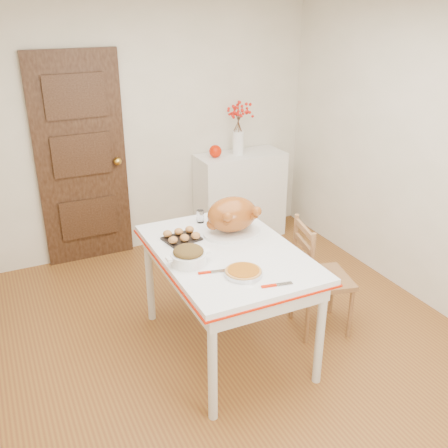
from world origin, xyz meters
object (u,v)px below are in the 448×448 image
sideboard (240,196)px  chair_oak (323,276)px  pumpkin_pie (243,272)px  turkey_platter (232,216)px  kitchen_table (227,300)px

sideboard → chair_oak: (-0.23, -1.86, -0.00)m
sideboard → chair_oak: bearing=-97.0°
chair_oak → pumpkin_pie: bearing=121.5°
chair_oak → sideboard: bearing=6.1°
chair_oak → pumpkin_pie: (-0.86, -0.29, 0.39)m
turkey_platter → sideboard: bearing=49.6°
sideboard → chair_oak: 1.88m
turkey_platter → chair_oak: bearing=-37.1°
kitchen_table → chair_oak: bearing=-6.0°
sideboard → kitchen_table: (-1.02, -1.78, -0.06)m
kitchen_table → turkey_platter: bearing=56.5°
turkey_platter → pumpkin_pie: turkey_platter is taller
kitchen_table → pumpkin_pie: (-0.06, -0.37, 0.44)m
kitchen_table → pumpkin_pie: size_ratio=5.72×
sideboard → pumpkin_pie: bearing=-116.8°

